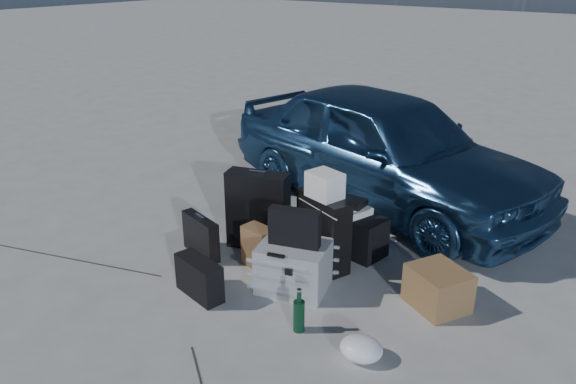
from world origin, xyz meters
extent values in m
plane|color=#B1B0AC|center=(0.00, 0.00, 0.00)|extent=(60.00, 60.00, 0.00)
imported|color=#2C5989|center=(0.05, 2.34, 0.64)|extent=(3.98, 2.27, 1.27)
cube|color=#AEB1B3|center=(0.35, 0.32, 0.20)|extent=(0.65, 0.59, 0.40)
cube|color=black|center=(0.35, 0.32, 0.55)|extent=(0.43, 0.23, 0.31)
cube|color=black|center=(-0.67, 0.26, 0.19)|extent=(0.49, 0.22, 0.37)
cube|color=black|center=(-0.35, 0.70, 0.37)|extent=(0.61, 0.37, 0.74)
cube|color=black|center=(0.32, 0.78, 0.33)|extent=(0.58, 0.37, 0.66)
cube|color=white|center=(0.34, 0.77, 0.77)|extent=(0.32, 0.28, 0.22)
cube|color=black|center=(0.33, 1.17, 0.19)|extent=(0.78, 0.42, 0.37)
cube|color=white|center=(0.34, 1.19, 0.40)|extent=(0.41, 0.35, 0.06)
cube|color=black|center=(0.33, 1.20, 0.46)|extent=(0.28, 0.21, 0.06)
cube|color=olive|center=(-0.11, 0.42, 0.19)|extent=(0.30, 0.20, 0.37)
cube|color=brown|center=(1.40, 0.78, 0.16)|extent=(0.55, 0.52, 0.32)
ellipsoid|color=white|center=(1.25, -0.13, 0.08)|extent=(0.35, 0.31, 0.16)
cube|color=black|center=(-0.19, -0.23, 0.16)|extent=(0.48, 0.26, 0.32)
cylinder|color=black|center=(0.73, -0.13, 0.17)|extent=(0.10, 0.10, 0.33)
camera|label=1|loc=(2.72, -2.90, 2.50)|focal=35.00mm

